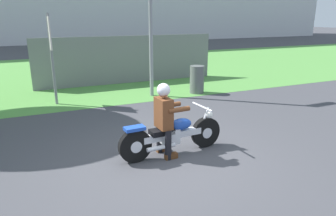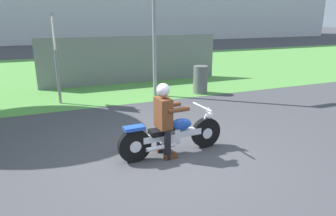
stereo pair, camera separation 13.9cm
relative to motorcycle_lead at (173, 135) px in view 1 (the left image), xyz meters
The scene contains 7 objects.
ground 0.50m from the motorcycle_lead, 130.40° to the right, with size 120.00×120.00×0.00m, color #424247.
grass_verge 9.65m from the motorcycle_lead, 91.29° to the left, with size 60.00×12.00×0.01m, color #549342.
motorcycle_lead is the anchor object (origin of this frame).
rider_lead 0.46m from the motorcycle_lead, behind, with size 0.56×0.48×1.38m.
trash_can 4.91m from the motorcycle_lead, 55.76° to the left, with size 0.48×0.48×0.92m, color #595E5B.
sign_banner 5.02m from the motorcycle_lead, 110.69° to the left, with size 0.08×0.60×2.60m.
fence_segment 6.72m from the motorcycle_lead, 79.91° to the left, with size 7.00×0.06×1.80m, color slate.
Camera 1 is at (-2.05, -4.64, 2.52)m, focal length 33.06 mm.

